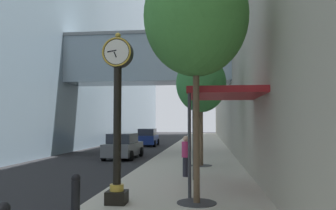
% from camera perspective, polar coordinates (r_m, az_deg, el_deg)
% --- Properties ---
extents(ground_plane, '(110.00, 110.00, 0.00)m').
position_cam_1_polar(ground_plane, '(28.68, -0.28, -7.68)').
color(ground_plane, '#262628').
rests_on(ground_plane, ground).
extents(sidewalk_right, '(5.20, 80.00, 0.14)m').
position_cam_1_polar(sidewalk_right, '(31.47, 5.12, -7.12)').
color(sidewalk_right, beige).
rests_on(sidewalk_right, ground).
extents(street_clock, '(0.84, 0.55, 4.74)m').
position_cam_1_polar(street_clock, '(9.52, -8.50, -0.61)').
color(street_clock, black).
rests_on(street_clock, sidewalk_right).
extents(bollard_second, '(0.21, 0.21, 1.07)m').
position_cam_1_polar(bollard_second, '(8.23, -15.26, -14.52)').
color(bollard_second, black).
rests_on(bollard_second, sidewalk_right).
extents(street_tree_near, '(2.97, 2.97, 6.94)m').
position_cam_1_polar(street_tree_near, '(9.98, 4.69, 14.49)').
color(street_tree_near, '#333335').
rests_on(street_tree_near, sidewalk_right).
extents(street_tree_mid_near, '(2.61, 2.61, 5.75)m').
position_cam_1_polar(street_tree_mid_near, '(17.78, 5.57, 3.55)').
color(street_tree_mid_near, '#333335').
rests_on(street_tree_mid_near, sidewalk_right).
extents(pedestrian_walking, '(0.42, 0.42, 1.67)m').
position_cam_1_polar(pedestrian_walking, '(14.16, 3.01, -8.37)').
color(pedestrian_walking, '#23232D').
rests_on(pedestrian_walking, sidewalk_right).
extents(storefront_awning, '(2.40, 3.60, 3.30)m').
position_cam_1_polar(storefront_awning, '(11.76, 9.27, 1.57)').
color(storefront_awning, maroon).
rests_on(storefront_awning, sidewalk_right).
extents(car_blue_near, '(2.06, 4.09, 1.74)m').
position_cam_1_polar(car_blue_near, '(34.49, -3.45, -5.48)').
color(car_blue_near, navy).
rests_on(car_blue_near, ground).
extents(car_grey_mid, '(2.08, 4.17, 1.65)m').
position_cam_1_polar(car_grey_mid, '(22.70, -7.53, -6.88)').
color(car_grey_mid, slate).
rests_on(car_grey_mid, ground).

